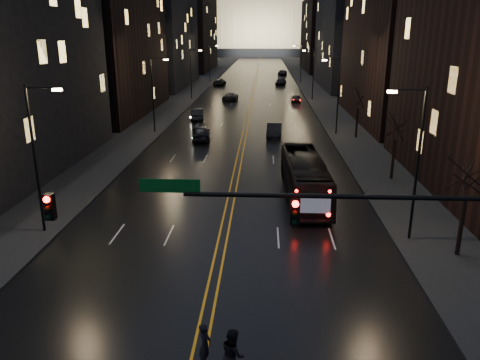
# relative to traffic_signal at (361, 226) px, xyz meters

# --- Properties ---
(ground) EXTENTS (900.00, 900.00, 0.00)m
(ground) POSITION_rel_traffic_signal_xyz_m (-5.91, 0.00, -5.10)
(ground) COLOR black
(ground) RESTS_ON ground
(road) EXTENTS (20.00, 320.00, 0.02)m
(road) POSITION_rel_traffic_signal_xyz_m (-5.91, 130.00, -5.09)
(road) COLOR black
(road) RESTS_ON ground
(sidewalk_left) EXTENTS (8.00, 320.00, 0.16)m
(sidewalk_left) POSITION_rel_traffic_signal_xyz_m (-19.91, 130.00, -5.02)
(sidewalk_left) COLOR black
(sidewalk_left) RESTS_ON ground
(sidewalk_right) EXTENTS (8.00, 320.00, 0.16)m
(sidewalk_right) POSITION_rel_traffic_signal_xyz_m (8.09, 130.00, -5.02)
(sidewalk_right) COLOR black
(sidewalk_right) RESTS_ON ground
(center_line) EXTENTS (0.62, 320.00, 0.01)m
(center_line) POSITION_rel_traffic_signal_xyz_m (-5.91, 130.00, -5.08)
(center_line) COLOR orange
(center_line) RESTS_ON road
(building_left_mid) EXTENTS (12.00, 30.00, 28.00)m
(building_left_mid) POSITION_rel_traffic_signal_xyz_m (-26.91, 54.00, 8.90)
(building_left_mid) COLOR black
(building_left_mid) RESTS_ON ground
(building_left_far) EXTENTS (12.00, 34.00, 20.00)m
(building_left_far) POSITION_rel_traffic_signal_xyz_m (-26.91, 92.00, 4.90)
(building_left_far) COLOR black
(building_left_far) RESTS_ON ground
(building_left_dist) EXTENTS (12.00, 40.00, 24.00)m
(building_left_dist) POSITION_rel_traffic_signal_xyz_m (-26.91, 140.00, 6.90)
(building_left_dist) COLOR black
(building_left_dist) RESTS_ON ground
(building_right_mid) EXTENTS (12.00, 34.00, 26.00)m
(building_right_mid) POSITION_rel_traffic_signal_xyz_m (15.09, 92.00, 7.90)
(building_right_mid) COLOR black
(building_right_mid) RESTS_ON ground
(building_right_dist) EXTENTS (12.00, 40.00, 22.00)m
(building_right_dist) POSITION_rel_traffic_signal_xyz_m (15.09, 140.00, 5.90)
(building_right_dist) COLOR black
(building_right_dist) RESTS_ON ground
(capitol) EXTENTS (90.00, 50.00, 58.50)m
(capitol) POSITION_rel_traffic_signal_xyz_m (-5.91, 250.00, 12.05)
(capitol) COLOR black
(capitol) RESTS_ON ground
(traffic_signal) EXTENTS (17.29, 0.45, 7.00)m
(traffic_signal) POSITION_rel_traffic_signal_xyz_m (0.00, 0.00, 0.00)
(traffic_signal) COLOR black
(traffic_signal) RESTS_ON ground
(streetlamp_right_near) EXTENTS (2.13, 0.25, 9.00)m
(streetlamp_right_near) POSITION_rel_traffic_signal_xyz_m (4.91, 10.00, -0.02)
(streetlamp_right_near) COLOR black
(streetlamp_right_near) RESTS_ON ground
(streetlamp_left_near) EXTENTS (2.13, 0.25, 9.00)m
(streetlamp_left_near) POSITION_rel_traffic_signal_xyz_m (-16.72, 10.00, -0.02)
(streetlamp_left_near) COLOR black
(streetlamp_left_near) RESTS_ON ground
(streetlamp_right_mid) EXTENTS (2.13, 0.25, 9.00)m
(streetlamp_right_mid) POSITION_rel_traffic_signal_xyz_m (4.91, 40.00, -0.02)
(streetlamp_right_mid) COLOR black
(streetlamp_right_mid) RESTS_ON ground
(streetlamp_left_mid) EXTENTS (2.13, 0.25, 9.00)m
(streetlamp_left_mid) POSITION_rel_traffic_signal_xyz_m (-16.72, 40.00, -0.02)
(streetlamp_left_mid) COLOR black
(streetlamp_left_mid) RESTS_ON ground
(streetlamp_right_far) EXTENTS (2.13, 0.25, 9.00)m
(streetlamp_right_far) POSITION_rel_traffic_signal_xyz_m (4.91, 70.00, -0.02)
(streetlamp_right_far) COLOR black
(streetlamp_right_far) RESTS_ON ground
(streetlamp_left_far) EXTENTS (2.13, 0.25, 9.00)m
(streetlamp_left_far) POSITION_rel_traffic_signal_xyz_m (-16.72, 70.00, -0.02)
(streetlamp_left_far) COLOR black
(streetlamp_left_far) RESTS_ON ground
(streetlamp_right_dist) EXTENTS (2.13, 0.25, 9.00)m
(streetlamp_right_dist) POSITION_rel_traffic_signal_xyz_m (4.91, 100.00, -0.02)
(streetlamp_right_dist) COLOR black
(streetlamp_right_dist) RESTS_ON ground
(streetlamp_left_dist) EXTENTS (2.13, 0.25, 9.00)m
(streetlamp_left_dist) POSITION_rel_traffic_signal_xyz_m (-16.72, 100.00, -0.02)
(streetlamp_left_dist) COLOR black
(streetlamp_left_dist) RESTS_ON ground
(tree_right_near) EXTENTS (2.40, 2.40, 6.65)m
(tree_right_near) POSITION_rel_traffic_signal_xyz_m (7.09, 8.00, -0.58)
(tree_right_near) COLOR black
(tree_right_near) RESTS_ON ground
(tree_right_mid) EXTENTS (2.40, 2.40, 6.65)m
(tree_right_mid) POSITION_rel_traffic_signal_xyz_m (7.09, 22.00, -0.58)
(tree_right_mid) COLOR black
(tree_right_mid) RESTS_ON ground
(tree_right_far) EXTENTS (2.40, 2.40, 6.65)m
(tree_right_far) POSITION_rel_traffic_signal_xyz_m (7.09, 38.00, -0.58)
(tree_right_far) COLOR black
(tree_right_far) RESTS_ON ground
(bus) EXTENTS (3.08, 11.50, 3.18)m
(bus) POSITION_rel_traffic_signal_xyz_m (-0.53, 17.12, -3.51)
(bus) COLOR black
(bus) RESTS_ON ground
(oncoming_car_a) EXTENTS (2.62, 5.22, 1.71)m
(oncoming_car_a) POSITION_rel_traffic_signal_xyz_m (-10.73, 36.26, -4.25)
(oncoming_car_a) COLOR black
(oncoming_car_a) RESTS_ON ground
(oncoming_car_b) EXTENTS (2.29, 5.00, 1.59)m
(oncoming_car_b) POSITION_rel_traffic_signal_xyz_m (-12.95, 49.23, -4.31)
(oncoming_car_b) COLOR black
(oncoming_car_b) RESTS_ON ground
(oncoming_car_c) EXTENTS (2.70, 5.30, 1.43)m
(oncoming_car_c) POSITION_rel_traffic_signal_xyz_m (-9.68, 68.95, -4.39)
(oncoming_car_c) COLOR black
(oncoming_car_c) RESTS_ON ground
(oncoming_car_d) EXTENTS (2.89, 5.78, 1.61)m
(oncoming_car_d) POSITION_rel_traffic_signal_xyz_m (-14.02, 94.31, -4.30)
(oncoming_car_d) COLOR black
(oncoming_car_d) RESTS_ON ground
(receding_car_a) EXTENTS (1.88, 4.91, 1.60)m
(receding_car_a) POSITION_rel_traffic_signal_xyz_m (-2.35, 38.42, -4.30)
(receding_car_a) COLOR black
(receding_car_a) RESTS_ON ground
(receding_car_b) EXTENTS (1.86, 4.03, 1.34)m
(receding_car_b) POSITION_rel_traffic_signal_xyz_m (1.97, 66.87, -4.43)
(receding_car_b) COLOR black
(receding_car_b) RESTS_ON ground
(receding_car_c) EXTENTS (2.89, 5.65, 1.57)m
(receding_car_c) POSITION_rel_traffic_signal_xyz_m (0.25, 95.90, -4.32)
(receding_car_c) COLOR black
(receding_car_c) RESTS_ON ground
(receding_car_d) EXTENTS (2.90, 5.58, 1.50)m
(receding_car_d) POSITION_rel_traffic_signal_xyz_m (1.53, 122.07, -4.35)
(receding_car_d) COLOR black
(receding_car_d) RESTS_ON ground
(pedestrian_a) EXTENTS (0.49, 0.68, 1.75)m
(pedestrian_a) POSITION_rel_traffic_signal_xyz_m (-5.58, -1.42, -4.23)
(pedestrian_a) COLOR black
(pedestrian_a) RESTS_ON ground
(pedestrian_b) EXTENTS (0.81, 1.08, 1.98)m
(pedestrian_b) POSITION_rel_traffic_signal_xyz_m (-4.52, -2.00, -4.11)
(pedestrian_b) COLOR black
(pedestrian_b) RESTS_ON ground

